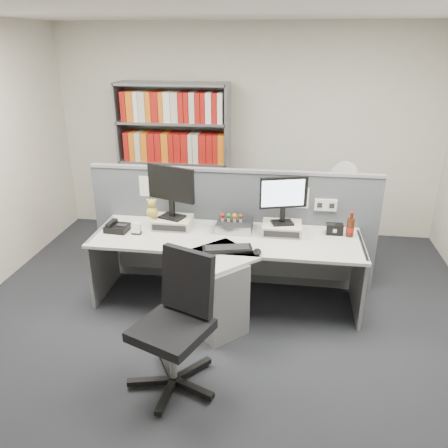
# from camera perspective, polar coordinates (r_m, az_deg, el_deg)

# --- Properties ---
(ground) EXTENTS (5.50, 5.50, 0.00)m
(ground) POSITION_cam_1_polar(r_m,az_deg,el_deg) (4.04, -1.34, -15.74)
(ground) COLOR #282A2F
(ground) RESTS_ON ground
(room_shell) EXTENTS (5.04, 5.54, 2.72)m
(room_shell) POSITION_cam_1_polar(r_m,az_deg,el_deg) (3.25, -1.63, 9.88)
(room_shell) COLOR beige
(room_shell) RESTS_ON ground
(partition) EXTENTS (3.00, 0.08, 1.27)m
(partition) POSITION_cam_1_polar(r_m,az_deg,el_deg) (4.78, 1.06, -0.29)
(partition) COLOR #555960
(partition) RESTS_ON ground
(desk) EXTENTS (2.60, 1.20, 0.72)m
(desk) POSITION_cam_1_polar(r_m,az_deg,el_deg) (4.28, -0.10, -6.03)
(desk) COLOR beige
(desk) RESTS_ON ground
(monitor_riser_left) EXTENTS (0.38, 0.31, 0.10)m
(monitor_riser_left) POSITION_cam_1_polar(r_m,az_deg,el_deg) (4.59, -6.52, 0.20)
(monitor_riser_left) COLOR beige
(monitor_riser_left) RESTS_ON desk
(monitor_riser_right) EXTENTS (0.38, 0.31, 0.10)m
(monitor_riser_right) POSITION_cam_1_polar(r_m,az_deg,el_deg) (4.45, 7.32, -0.55)
(monitor_riser_right) COLOR beige
(monitor_riser_right) RESTS_ON desk
(monitor_left) EXTENTS (0.50, 0.24, 0.53)m
(monitor_left) POSITION_cam_1_polar(r_m,az_deg,el_deg) (4.47, -6.72, 4.58)
(monitor_left) COLOR black
(monitor_left) RESTS_ON monitor_riser_left
(monitor_right) EXTENTS (0.45, 0.20, 0.47)m
(monitor_right) POSITION_cam_1_polar(r_m,az_deg,el_deg) (4.34, 7.53, 3.49)
(monitor_right) COLOR black
(monitor_right) RESTS_ON monitor_riser_right
(desktop_pc) EXTENTS (0.35, 0.31, 0.09)m
(desktop_pc) POSITION_cam_1_polar(r_m,az_deg,el_deg) (4.50, 1.36, -0.15)
(desktop_pc) COLOR black
(desktop_pc) RESTS_ON desk
(figurines) EXTENTS (0.23, 0.05, 0.09)m
(figurines) POSITION_cam_1_polar(r_m,az_deg,el_deg) (4.46, 0.96, 0.95)
(figurines) COLOR beige
(figurines) RESTS_ON desktop_pc
(keyboard) EXTENTS (0.48, 0.27, 0.03)m
(keyboard) POSITION_cam_1_polar(r_m,az_deg,el_deg) (4.08, 0.41, -3.15)
(keyboard) COLOR black
(keyboard) RESTS_ON desk
(mouse) EXTENTS (0.08, 0.12, 0.05)m
(mouse) POSITION_cam_1_polar(r_m,az_deg,el_deg) (4.01, 4.22, -3.54)
(mouse) COLOR black
(mouse) RESTS_ON desk
(desk_phone) EXTENTS (0.24, 0.22, 0.09)m
(desk_phone) POSITION_cam_1_polar(r_m,az_deg,el_deg) (4.60, -13.38, -0.42)
(desk_phone) COLOR black
(desk_phone) RESTS_ON desk
(desk_calendar) EXTENTS (0.10, 0.07, 0.11)m
(desk_calendar) POSITION_cam_1_polar(r_m,az_deg,el_deg) (4.48, -11.03, -0.64)
(desk_calendar) COLOR black
(desk_calendar) RESTS_ON desk
(plush_toy) EXTENTS (0.12, 0.12, 0.20)m
(plush_toy) POSITION_cam_1_polar(r_m,az_deg,el_deg) (4.57, -9.09, 1.77)
(plush_toy) COLOR gold
(plush_toy) RESTS_ON monitor_riser_left
(speaker) EXTENTS (0.16, 0.09, 0.11)m
(speaker) POSITION_cam_1_polar(r_m,az_deg,el_deg) (4.52, 13.80, -0.62)
(speaker) COLOR black
(speaker) RESTS_ON desk
(cola_bottle) EXTENTS (0.08, 0.08, 0.25)m
(cola_bottle) POSITION_cam_1_polar(r_m,az_deg,el_deg) (4.50, 15.69, -0.42)
(cola_bottle) COLOR #3F190A
(cola_bottle) RESTS_ON desk
(shelving_unit) EXTENTS (1.41, 0.40, 2.00)m
(shelving_unit) POSITION_cam_1_polar(r_m,az_deg,el_deg) (5.95, -6.22, 7.53)
(shelving_unit) COLOR slate
(shelving_unit) RESTS_ON ground
(filing_cabinet) EXTENTS (0.45, 0.61, 0.70)m
(filing_cabinet) POSITION_cam_1_polar(r_m,az_deg,el_deg) (5.60, 14.24, -0.83)
(filing_cabinet) COLOR slate
(filing_cabinet) RESTS_ON ground
(desk_fan) EXTENTS (0.30, 0.19, 0.51)m
(desk_fan) POSITION_cam_1_polar(r_m,az_deg,el_deg) (5.37, 14.92, 5.73)
(desk_fan) COLOR white
(desk_fan) RESTS_ON filing_cabinet
(office_chair) EXTENTS (0.69, 0.71, 1.05)m
(office_chair) POSITION_cam_1_polar(r_m,az_deg,el_deg) (3.45, -5.89, -11.84)
(office_chair) COLOR silver
(office_chair) RESTS_ON ground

